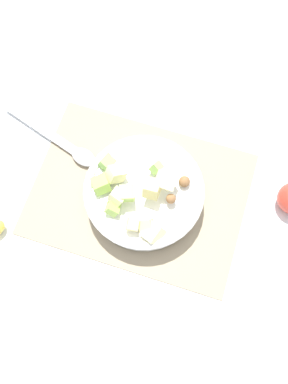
{
  "coord_description": "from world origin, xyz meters",
  "views": [
    {
      "loc": [
        -0.1,
        0.28,
        0.85
      ],
      "look_at": [
        -0.01,
        0.01,
        0.05
      ],
      "focal_mm": 40.77,
      "sensor_mm": 36.0,
      "label": 1
    }
  ],
  "objects": [
    {
      "name": "salad_bowl",
      "position": [
        -0.01,
        0.01,
        0.04
      ],
      "size": [
        0.24,
        0.24,
        0.11
      ],
      "color": "white",
      "rests_on": "placemat"
    },
    {
      "name": "serving_spoon",
      "position": [
        0.19,
        -0.05,
        0.01
      ],
      "size": [
        0.24,
        0.1,
        0.01
      ],
      "color": "#B7B7BC",
      "rests_on": "placemat"
    },
    {
      "name": "ground_plane",
      "position": [
        0.0,
        0.0,
        0.0
      ],
      "size": [
        2.4,
        2.4,
        0.0
      ],
      "primitive_type": "plane",
      "color": "silver"
    },
    {
      "name": "placemat",
      "position": [
        0.0,
        0.0,
        0.0
      ],
      "size": [
        0.43,
        0.32,
        0.01
      ],
      "primitive_type": "cube",
      "color": "gray",
      "rests_on": "ground_plane"
    }
  ]
}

